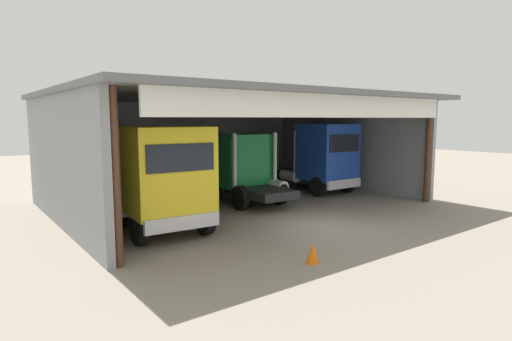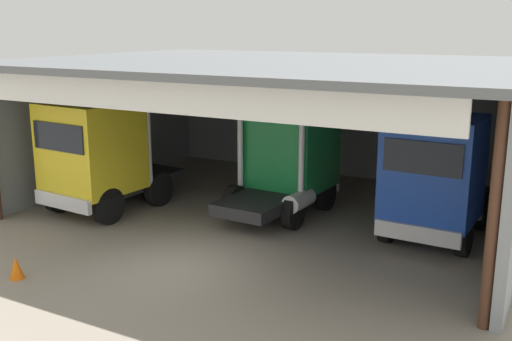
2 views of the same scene
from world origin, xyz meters
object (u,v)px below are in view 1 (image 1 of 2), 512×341
object	(u,v)px
oil_drum	(157,186)
truck_blue_yard_outside	(323,157)
tool_cart	(242,177)
truck_yellow_left_bay	(163,178)
truck_green_center_bay	(242,166)
traffic_cone	(313,253)

from	to	relation	value
oil_drum	truck_blue_yard_outside	bearing A→B (deg)	-33.00
oil_drum	tool_cart	xyz separation A→B (m)	(5.24, -0.15, 0.06)
oil_drum	truck_yellow_left_bay	bearing A→B (deg)	-111.85
truck_green_center_bay	tool_cart	size ratio (longest dim) A/B	4.89
oil_drum	tool_cart	world-z (taller)	tool_cart
truck_yellow_left_bay	truck_blue_yard_outside	xyz separation A→B (m)	(10.17, 2.52, -0.06)
oil_drum	truck_green_center_bay	bearing A→B (deg)	-59.79
truck_green_center_bay	truck_blue_yard_outside	size ratio (longest dim) A/B	0.93
traffic_cone	truck_green_center_bay	bearing A→B (deg)	67.51
truck_yellow_left_bay	traffic_cone	distance (m)	5.69
truck_blue_yard_outside	tool_cart	xyz separation A→B (m)	(-2.02, 4.56, -1.38)
truck_blue_yard_outside	traffic_cone	distance (m)	11.26
truck_yellow_left_bay	truck_green_center_bay	world-z (taller)	truck_yellow_left_bay
truck_yellow_left_bay	oil_drum	distance (m)	7.94
tool_cart	traffic_cone	world-z (taller)	tool_cart
tool_cart	truck_yellow_left_bay	bearing A→B (deg)	-138.99
oil_drum	traffic_cone	bearing A→B (deg)	-94.21
traffic_cone	tool_cart	bearing A→B (deg)	63.16
truck_blue_yard_outside	traffic_cone	size ratio (longest dim) A/B	9.43
truck_green_center_bay	oil_drum	world-z (taller)	truck_green_center_bay
truck_blue_yard_outside	traffic_cone	world-z (taller)	truck_blue_yard_outside
truck_yellow_left_bay	tool_cart	bearing A→B (deg)	-134.77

